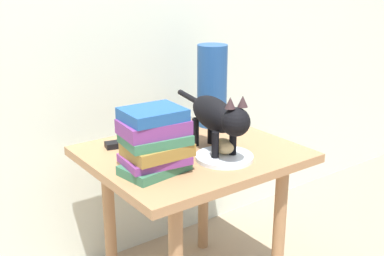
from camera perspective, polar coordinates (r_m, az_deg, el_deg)
side_table at (r=1.69m, az=-0.00°, el=-5.43°), size 0.68×0.58×0.57m
plate at (r=1.58m, az=3.81°, el=-3.45°), size 0.19×0.19×0.01m
bread_roll at (r=1.58m, az=3.80°, el=-2.15°), size 0.07×0.09×0.05m
cat at (r=1.58m, az=3.00°, el=1.40°), size 0.15×0.47×0.23m
book_stack at (r=1.45m, az=-4.42°, el=-1.54°), size 0.22×0.17×0.20m
green_vase at (r=1.88m, az=2.38°, el=5.01°), size 0.12×0.12×0.32m
candle_jar at (r=1.77m, az=-1.22°, el=0.06°), size 0.07×0.07×0.08m
tv_remote at (r=1.71m, az=-7.70°, el=-1.77°), size 0.16×0.08×0.02m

